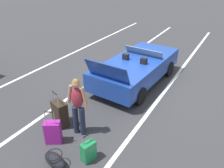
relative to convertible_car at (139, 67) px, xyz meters
name	(u,v)px	position (x,y,z in m)	size (l,w,h in m)	color
ground_plane	(136,82)	(-0.20, 0.01, -0.59)	(80.00, 80.00, 0.00)	#333335
lot_line_near	(166,90)	(-0.20, -1.20, -0.59)	(18.00, 0.12, 0.01)	silver
lot_line_mid	(104,74)	(-0.20, 1.50, -0.59)	(18.00, 0.12, 0.01)	silver
lot_line_far	(56,61)	(-0.20, 4.20, -0.59)	(18.00, 0.12, 0.01)	silver
convertible_car	(139,67)	(0.00, 0.00, 0.00)	(4.27, 2.02, 1.52)	navy
suitcase_large_black	(60,114)	(-3.64, 0.75, -0.22)	(0.42, 0.54, 1.09)	#2D2319
suitcase_medium_bright	(53,132)	(-4.27, 0.42, -0.28)	(0.41, 0.47, 1.00)	#991E8C
suitcase_small_carryon	(88,151)	(-4.31, -0.70, -0.34)	(0.38, 0.28, 0.70)	#19723F
duffel_bag	(55,160)	(-4.83, -0.14, -0.43)	(0.43, 0.68, 0.34)	black
traveler_person	(78,104)	(-3.66, 0.06, 0.34)	(0.27, 0.61, 1.65)	#1E2338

